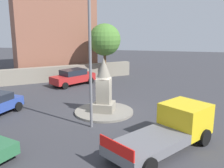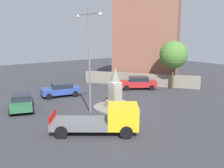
% 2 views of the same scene
% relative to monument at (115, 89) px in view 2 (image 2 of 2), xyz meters
% --- Properties ---
extents(ground_plane, '(80.00, 80.00, 0.00)m').
position_rel_monument_xyz_m(ground_plane, '(0.00, 0.00, -1.77)').
color(ground_plane, '#38383D').
extents(traffic_island, '(3.99, 3.99, 0.14)m').
position_rel_monument_xyz_m(traffic_island, '(0.00, 0.00, -1.70)').
color(traffic_island, gray).
rests_on(traffic_island, ground).
extents(monument, '(1.36, 1.36, 3.59)m').
position_rel_monument_xyz_m(monument, '(0.00, 0.00, 0.00)').
color(monument, gray).
rests_on(monument, traffic_island).
extents(streetlamp, '(3.51, 0.28, 8.74)m').
position_rel_monument_xyz_m(streetlamp, '(-0.16, -2.59, 3.45)').
color(streetlamp, slate).
rests_on(streetlamp, ground).
extents(car_blue_parked_left, '(2.69, 4.32, 1.42)m').
position_rel_monument_xyz_m(car_blue_parked_left, '(-7.07, -1.96, -1.02)').
color(car_blue_parked_left, '#2D479E').
rests_on(car_blue_parked_left, ground).
extents(car_red_passing, '(3.85, 4.55, 1.53)m').
position_rel_monument_xyz_m(car_red_passing, '(-4.76, 7.29, -0.97)').
color(car_red_passing, '#B22323').
rests_on(car_red_passing, ground).
extents(car_green_waiting, '(4.43, 3.06, 1.41)m').
position_rel_monument_xyz_m(car_green_waiting, '(-4.53, -7.00, -1.03)').
color(car_green_waiting, '#2D6B42').
rests_on(car_green_waiting, ground).
extents(truck_yellow_far_side, '(5.24, 5.93, 1.96)m').
position_rel_monument_xyz_m(truck_yellow_far_side, '(4.36, -4.18, -0.82)').
color(truck_yellow_far_side, yellow).
rests_on(truck_yellow_far_side, ground).
extents(stone_boundary_wall, '(12.79, 9.28, 1.54)m').
position_rel_monument_xyz_m(stone_boundary_wall, '(-6.40, 9.10, -1.00)').
color(stone_boundary_wall, gray).
rests_on(stone_boundary_wall, ground).
extents(corner_building, '(11.25, 10.85, 11.94)m').
position_rel_monument_xyz_m(corner_building, '(-9.30, 13.23, 4.20)').
color(corner_building, '#935B47').
rests_on(corner_building, ground).
extents(tree_near_wall, '(3.36, 3.36, 5.88)m').
position_rel_monument_xyz_m(tree_near_wall, '(-2.34, 10.72, 2.41)').
color(tree_near_wall, brown).
rests_on(tree_near_wall, ground).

